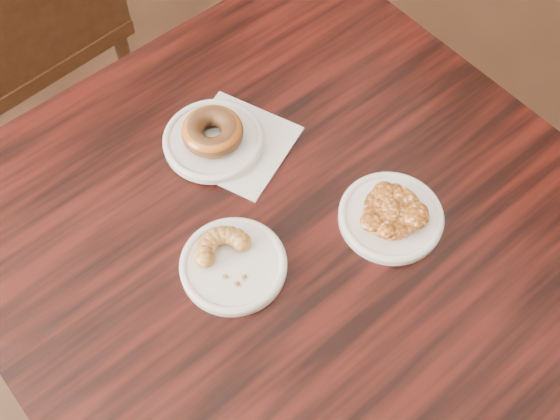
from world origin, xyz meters
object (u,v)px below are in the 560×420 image
chair_far (0,23)px  cafe_table (289,319)px  glazed_donut (212,132)px  apple_fritter (393,210)px  cruller_fragment (233,259)px

chair_far → cafe_table: bearing=90.4°
cafe_table → glazed_donut: size_ratio=9.12×
glazed_donut → apple_fritter: size_ratio=0.80×
apple_fritter → cruller_fragment: size_ratio=1.26×
glazed_donut → apple_fritter: (0.18, -0.25, -0.01)m
cafe_table → apple_fritter: size_ratio=7.29×
cafe_table → cruller_fragment: (-0.11, -0.02, 0.40)m
glazed_donut → cruller_fragment: (-0.07, -0.22, -0.01)m
glazed_donut → cruller_fragment: size_ratio=1.01×
chair_far → apple_fritter: chair_far is taller
chair_far → cruller_fragment: 1.07m
apple_fritter → cruller_fragment: 0.25m
cafe_table → cruller_fragment: 0.42m
chair_far → apple_fritter: size_ratio=7.25×
chair_far → apple_fritter: bearing=96.3°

